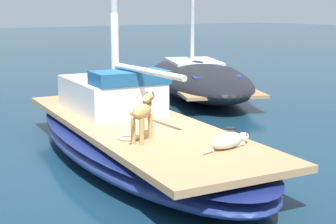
% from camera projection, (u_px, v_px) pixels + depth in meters
% --- Properties ---
extents(ground_plane, '(120.00, 120.00, 0.00)m').
position_uv_depth(ground_plane, '(136.00, 159.00, 9.02)').
color(ground_plane, '#143347').
extents(sailboat_main, '(3.27, 7.46, 0.66)m').
position_uv_depth(sailboat_main, '(136.00, 141.00, 8.95)').
color(sailboat_main, navy).
rests_on(sailboat_main, ground).
extents(cabin_house, '(1.63, 2.36, 0.84)m').
position_uv_depth(cabin_house, '(112.00, 93.00, 9.80)').
color(cabin_house, silver).
rests_on(cabin_house, sailboat_main).
extents(dog_tan, '(0.79, 0.65, 0.70)m').
position_uv_depth(dog_tan, '(143.00, 113.00, 7.59)').
color(dog_tan, tan).
rests_on(dog_tan, sailboat_main).
extents(dog_white, '(0.95, 0.36, 0.22)m').
position_uv_depth(dog_white, '(229.00, 140.00, 7.26)').
color(dog_white, silver).
rests_on(dog_white, sailboat_main).
extents(deck_winch, '(0.16, 0.16, 0.21)m').
position_uv_depth(deck_winch, '(231.00, 135.00, 7.61)').
color(deck_winch, '#B7B7BC').
rests_on(deck_winch, sailboat_main).
extents(coiled_rope, '(0.32, 0.32, 0.04)m').
position_uv_depth(coiled_rope, '(128.00, 137.00, 7.77)').
color(coiled_rope, beige).
rests_on(coiled_rope, sailboat_main).
extents(moored_boat_starboard_side, '(5.14, 7.50, 6.37)m').
position_uv_depth(moored_boat_starboard_side, '(198.00, 77.00, 15.48)').
color(moored_boat_starboard_side, black).
rests_on(moored_boat_starboard_side, ground).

